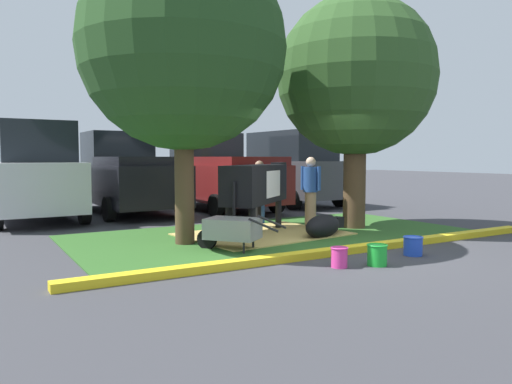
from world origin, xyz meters
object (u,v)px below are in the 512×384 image
(pickup_truck_black, at_px, (126,175))
(person_visitor_near, at_px, (311,190))
(wheelbarrow, at_px, (231,229))
(bucket_pink, at_px, (339,257))
(shade_tree_right, at_px, (356,77))
(bucket_green, at_px, (377,255))
(cow_holstein, at_px, (257,184))
(suv_dark_grey, at_px, (291,168))
(suv_black, at_px, (33,172))
(bucket_blue, at_px, (413,246))
(calf_lying, at_px, (324,226))
(person_handler, at_px, (259,190))
(shade_tree_left, at_px, (183,47))
(pickup_truck_maroon, at_px, (218,174))

(pickup_truck_black, bearing_deg, person_visitor_near, -62.87)
(wheelbarrow, bearing_deg, bucket_pink, -68.00)
(shade_tree_right, relative_size, bucket_green, 16.23)
(cow_holstein, xyz_separation_m, bucket_pink, (-0.59, -3.40, -0.91))
(suv_dark_grey, bearing_deg, shade_tree_right, -109.94)
(suv_black, distance_m, suv_dark_grey, 8.20)
(bucket_blue, height_order, suv_black, suv_black)
(calf_lying, height_order, person_handler, person_handler)
(calf_lying, bearing_deg, wheelbarrow, -172.70)
(person_handler, bearing_deg, shade_tree_left, -147.79)
(person_visitor_near, bearing_deg, shade_tree_left, -171.44)
(pickup_truck_maroon, xyz_separation_m, suv_dark_grey, (2.84, 0.07, 0.16))
(calf_lying, bearing_deg, suv_black, 128.21)
(cow_holstein, relative_size, bucket_pink, 8.62)
(suv_black, bearing_deg, shade_tree_left, -69.14)
(pickup_truck_maroon, distance_m, suv_dark_grey, 2.84)
(person_handler, height_order, bucket_blue, person_handler)
(wheelbarrow, height_order, pickup_truck_black, pickup_truck_black)
(calf_lying, xyz_separation_m, pickup_truck_black, (-2.18, 6.65, 0.88))
(bucket_green, bearing_deg, suv_black, 114.36)
(person_visitor_near, bearing_deg, suv_dark_grey, 60.03)
(calf_lying, relative_size, suv_dark_grey, 0.29)
(person_visitor_near, distance_m, wheelbarrow, 3.30)
(shade_tree_left, height_order, suv_dark_grey, shade_tree_left)
(shade_tree_right, xyz_separation_m, person_handler, (-1.54, 1.70, -2.63))
(calf_lying, height_order, pickup_truck_maroon, pickup_truck_maroon)
(person_handler, bearing_deg, pickup_truck_maroon, 79.54)
(calf_lying, xyz_separation_m, person_visitor_near, (0.59, 1.23, 0.65))
(shade_tree_right, height_order, suv_black, shade_tree_right)
(person_handler, distance_m, pickup_truck_black, 4.74)
(bucket_blue, relative_size, suv_black, 0.07)
(shade_tree_left, bearing_deg, cow_holstein, 12.70)
(person_handler, relative_size, suv_dark_grey, 0.34)
(cow_holstein, xyz_separation_m, bucket_green, (-0.02, -3.60, -0.90))
(bucket_green, distance_m, pickup_truck_black, 9.23)
(shade_tree_left, height_order, pickup_truck_maroon, shade_tree_left)
(cow_holstein, xyz_separation_m, calf_lying, (0.90, -1.15, -0.83))
(bucket_green, xyz_separation_m, pickup_truck_black, (-1.26, 9.10, 0.94))
(person_handler, height_order, suv_dark_grey, suv_dark_grey)
(suv_black, relative_size, pickup_truck_black, 0.85)
(bucket_green, relative_size, pickup_truck_maroon, 0.06)
(cow_holstein, xyz_separation_m, suv_black, (-3.87, 4.91, 0.20))
(wheelbarrow, xyz_separation_m, suv_black, (-2.48, 6.35, 0.88))
(suv_dark_grey, bearing_deg, bucket_green, -116.80)
(bucket_pink, relative_size, suv_black, 0.07)
(pickup_truck_maroon, relative_size, suv_dark_grey, 1.17)
(wheelbarrow, relative_size, suv_black, 0.31)
(calf_lying, bearing_deg, person_visitor_near, 64.37)
(wheelbarrow, height_order, bucket_blue, wheelbarrow)
(shade_tree_left, distance_m, wheelbarrow, 3.47)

